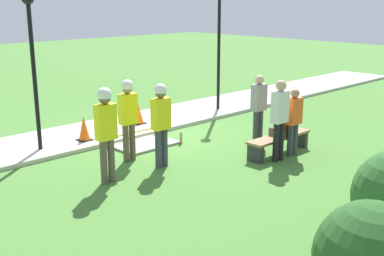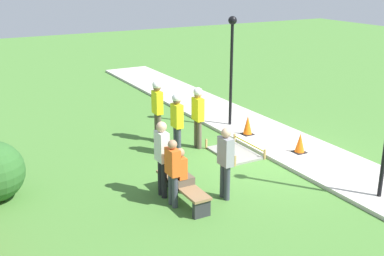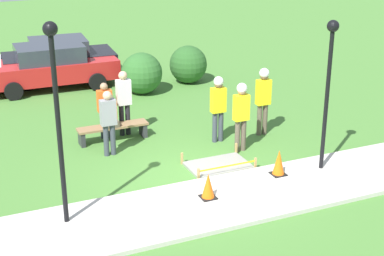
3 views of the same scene
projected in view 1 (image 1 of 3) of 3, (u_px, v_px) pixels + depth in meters
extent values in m
plane|color=#477A33|center=(157.00, 134.00, 13.19)|extent=(60.00, 60.00, 0.00)
cube|color=#BCB7AD|center=(132.00, 125.00, 13.96)|extent=(28.00, 2.26, 0.10)
cube|color=gray|center=(145.00, 144.00, 12.14)|extent=(1.54, 1.02, 0.06)
cube|color=tan|center=(156.00, 130.00, 12.97)|extent=(0.05, 0.05, 0.31)
cube|color=tan|center=(108.00, 142.00, 11.95)|extent=(0.05, 0.05, 0.31)
cube|color=tan|center=(181.00, 138.00, 12.27)|extent=(0.05, 0.05, 0.31)
cube|color=tan|center=(132.00, 151.00, 11.24)|extent=(0.05, 0.05, 0.31)
cube|color=yellow|center=(133.00, 133.00, 12.44)|extent=(1.54, 0.00, 0.04)
cube|color=black|center=(139.00, 123.00, 13.89)|extent=(0.34, 0.34, 0.02)
cone|color=orange|center=(139.00, 113.00, 13.82)|extent=(0.29, 0.29, 0.55)
cube|color=black|center=(85.00, 140.00, 12.25)|extent=(0.34, 0.34, 0.02)
cone|color=orange|center=(84.00, 128.00, 12.17)|extent=(0.29, 0.29, 0.60)
cube|color=#2D2D33|center=(300.00, 139.00, 12.05)|extent=(0.12, 0.40, 0.39)
cube|color=#2D2D33|center=(255.00, 154.00, 10.87)|extent=(0.12, 0.40, 0.39)
cube|color=olive|center=(279.00, 137.00, 11.40)|extent=(1.96, 0.44, 0.06)
cube|color=brown|center=(280.00, 132.00, 11.40)|extent=(0.34, 0.44, 0.18)
cube|color=#E55B1E|center=(284.00, 118.00, 11.25)|extent=(0.36, 0.20, 0.50)
sphere|color=#A37A5B|center=(285.00, 103.00, 11.16)|extent=(0.21, 0.21, 0.21)
cylinder|color=brown|center=(132.00, 142.00, 10.96)|extent=(0.14, 0.14, 0.87)
cylinder|color=brown|center=(126.00, 143.00, 10.84)|extent=(0.14, 0.14, 0.87)
cube|color=yellow|center=(128.00, 109.00, 10.70)|extent=(0.40, 0.22, 0.69)
sphere|color=#A37A5B|center=(127.00, 89.00, 10.58)|extent=(0.24, 0.24, 0.24)
sphere|color=white|center=(127.00, 86.00, 10.56)|extent=(0.27, 0.27, 0.27)
cylinder|color=brown|center=(111.00, 160.00, 9.65)|extent=(0.14, 0.14, 0.90)
cylinder|color=brown|center=(104.00, 162.00, 9.53)|extent=(0.14, 0.14, 0.90)
cube|color=yellow|center=(106.00, 122.00, 9.38)|extent=(0.40, 0.22, 0.71)
sphere|color=brown|center=(105.00, 98.00, 9.26)|extent=(0.24, 0.24, 0.24)
sphere|color=white|center=(104.00, 94.00, 9.24)|extent=(0.28, 0.28, 0.28)
cylinder|color=#383D47|center=(165.00, 147.00, 10.55)|extent=(0.14, 0.14, 0.86)
cylinder|color=#383D47|center=(158.00, 149.00, 10.43)|extent=(0.14, 0.14, 0.86)
cube|color=yellow|center=(161.00, 114.00, 10.29)|extent=(0.40, 0.22, 0.68)
sphere|color=brown|center=(160.00, 93.00, 10.18)|extent=(0.23, 0.23, 0.23)
sphere|color=white|center=(160.00, 90.00, 10.16)|extent=(0.27, 0.27, 0.27)
cylinder|color=#383D47|center=(295.00, 139.00, 11.33)|extent=(0.14, 0.14, 0.77)
cylinder|color=#383D47|center=(290.00, 140.00, 11.21)|extent=(0.14, 0.14, 0.77)
cube|color=#E55B1E|center=(294.00, 111.00, 11.09)|extent=(0.40, 0.22, 0.61)
sphere|color=#A37A5B|center=(295.00, 93.00, 10.99)|extent=(0.21, 0.21, 0.21)
cylinder|color=black|center=(281.00, 141.00, 10.95)|extent=(0.14, 0.14, 0.90)
cylinder|color=black|center=(276.00, 143.00, 10.83)|extent=(0.14, 0.14, 0.90)
cube|color=silver|center=(280.00, 107.00, 10.68)|extent=(0.40, 0.22, 0.72)
sphere|color=tan|center=(281.00, 86.00, 10.55)|extent=(0.24, 0.24, 0.24)
cylinder|color=#383D47|center=(260.00, 126.00, 12.36)|extent=(0.14, 0.14, 0.85)
cylinder|color=#383D47|center=(256.00, 127.00, 12.24)|extent=(0.14, 0.14, 0.85)
cube|color=gray|center=(259.00, 97.00, 12.10)|extent=(0.40, 0.22, 0.67)
sphere|color=tan|center=(260.00, 80.00, 11.98)|extent=(0.23, 0.23, 0.23)
cylinder|color=black|center=(35.00, 79.00, 11.10)|extent=(0.10, 0.10, 3.39)
cylinder|color=black|center=(219.00, 50.00, 15.28)|extent=(0.10, 0.10, 3.85)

